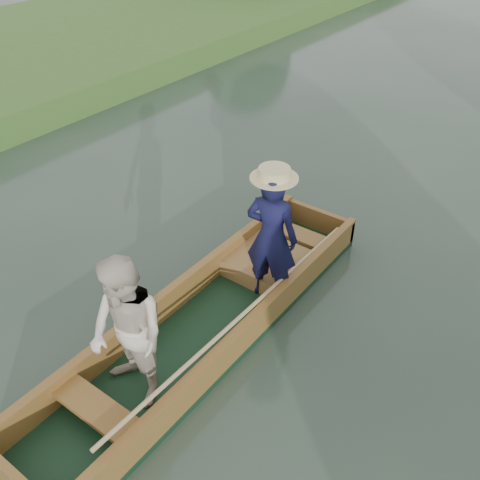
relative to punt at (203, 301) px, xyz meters
The scene contains 2 objects.
ground 0.60m from the punt, 111.72° to the left, with size 120.00×120.00×0.00m, color #283D30.
punt is the anchor object (origin of this frame).
Camera 1 is at (2.88, -3.30, 4.42)m, focal length 40.00 mm.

